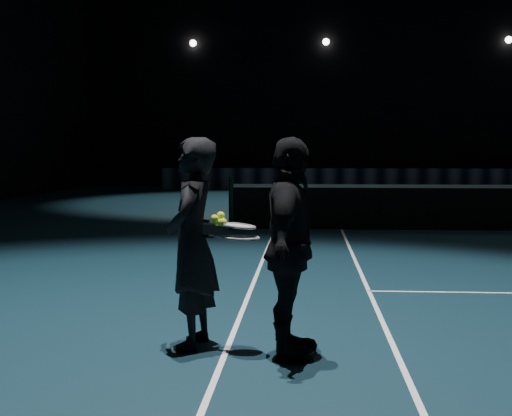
{
  "coord_description": "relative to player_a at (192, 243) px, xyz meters",
  "views": [
    {
      "loc": [
        -4.84,
        -14.66,
        1.64
      ],
      "look_at": [
        -5.25,
        -8.97,
        1.18
      ],
      "focal_mm": 50.0,
      "sensor_mm": 36.0,
      "label": 1
    }
  ],
  "objects": [
    {
      "name": "fixtures_far",
      "position": [
        5.79,
        26.66,
        5.63
      ],
      "size": [
        20.0,
        0.3,
        0.3
      ],
      "primitive_type": null,
      "color": "white",
      "rests_on": "wall_back"
    },
    {
      "name": "sponsor_backdrop",
      "position": [
        5.79,
        24.36,
        -0.42
      ],
      "size": [
        22.0,
        0.15,
        0.9
      ],
      "primitive_type": "cube",
      "color": "black",
      "rests_on": "floor"
    },
    {
      "name": "player_b",
      "position": [
        0.82,
        -0.24,
        0.0
      ],
      "size": [
        0.52,
        1.06,
        1.75
      ],
      "primitive_type": "imported",
      "rotation": [
        0.0,
        0.0,
        1.48
      ],
      "color": "black",
      "rests_on": "floor"
    },
    {
      "name": "net_post_left",
      "position": [
        -0.61,
        8.86,
        -0.32
      ],
      "size": [
        0.1,
        0.1,
        1.1
      ],
      "primitive_type": "cylinder",
      "color": "black",
      "rests_on": "floor"
    },
    {
      "name": "wall_back",
      "position": [
        5.79,
        26.86,
        4.13
      ],
      "size": [
        30.0,
        0.0,
        30.0
      ],
      "primitive_type": "plane",
      "rotation": [
        1.57,
        0.0,
        0.0
      ],
      "color": "black",
      "rests_on": "ground"
    },
    {
      "name": "racket_lower",
      "position": [
        0.43,
        -0.13,
        0.06
      ],
      "size": [
        0.71,
        0.4,
        0.03
      ],
      "primitive_type": null,
      "rotation": [
        0.0,
        0.0,
        -0.29
      ],
      "color": "black",
      "rests_on": "player_a"
    },
    {
      "name": "tennis_balls",
      "position": [
        0.25,
        -0.07,
        0.2
      ],
      "size": [
        0.12,
        0.1,
        0.12
      ],
      "primitive_type": null,
      "color": "#C0E02F",
      "rests_on": "racket_upper"
    },
    {
      "name": "player_a",
      "position": [
        0.0,
        0.0,
        0.0
      ],
      "size": [
        0.48,
        0.68,
        1.75
      ],
      "primitive_type": "imported",
      "rotation": [
        0.0,
        0.0,
        -1.68
      ],
      "color": "black",
      "rests_on": "floor"
    },
    {
      "name": "racket_upper",
      "position": [
        0.39,
        -0.07,
        0.15
      ],
      "size": [
        0.71,
        0.36,
        0.1
      ],
      "primitive_type": null,
      "rotation": [
        0.0,
        0.1,
        -0.22
      ],
      "color": "black",
      "rests_on": "player_b"
    }
  ]
}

